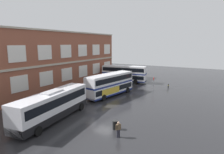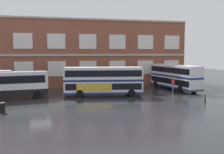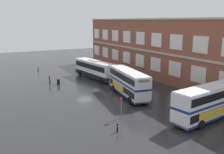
{
  "view_description": "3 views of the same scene",
  "coord_description": "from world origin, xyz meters",
  "px_view_note": "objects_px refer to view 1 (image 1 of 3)",
  "views": [
    {
      "loc": [
        -21.77,
        -13.41,
        9.62
      ],
      "look_at": [
        8.98,
        3.82,
        3.44
      ],
      "focal_mm": 30.9,
      "sensor_mm": 36.0,
      "label": 1
    },
    {
      "loc": [
        0.78,
        -31.73,
        6.19
      ],
      "look_at": [
        9.78,
        3.71,
        2.66
      ],
      "focal_mm": 41.57,
      "sensor_mm": 36.0,
      "label": 2
    },
    {
      "loc": [
        41.52,
        -16.59,
        11.65
      ],
      "look_at": [
        7.58,
        1.61,
        3.08
      ],
      "focal_mm": 40.79,
      "sensor_mm": 36.0,
      "label": 3
    }
  ],
  "objects_px": {
    "double_decker_near": "(110,84)",
    "station_litter_bin": "(115,125)",
    "double_decker_middle": "(124,73)",
    "waiting_passenger": "(118,129)",
    "touring_coach": "(53,106)",
    "bus_stand_flag": "(153,83)",
    "safety_bollard_west": "(168,86)"
  },
  "relations": [
    {
      "from": "waiting_passenger",
      "to": "bus_stand_flag",
      "type": "relative_size",
      "value": 0.63
    },
    {
      "from": "bus_stand_flag",
      "to": "station_litter_bin",
      "type": "xyz_separation_m",
      "value": [
        -20.1,
        -1.83,
        -1.12
      ]
    },
    {
      "from": "double_decker_near",
      "to": "station_litter_bin",
      "type": "xyz_separation_m",
      "value": [
        -12.28,
        -7.66,
        -1.63
      ]
    },
    {
      "from": "double_decker_near",
      "to": "station_litter_bin",
      "type": "bearing_deg",
      "value": -148.07
    },
    {
      "from": "touring_coach",
      "to": "station_litter_bin",
      "type": "distance_m",
      "value": 8.32
    },
    {
      "from": "double_decker_near",
      "to": "waiting_passenger",
      "type": "distance_m",
      "value": 16.45
    },
    {
      "from": "touring_coach",
      "to": "bus_stand_flag",
      "type": "distance_m",
      "value": 22.44
    },
    {
      "from": "double_decker_middle",
      "to": "bus_stand_flag",
      "type": "relative_size",
      "value": 4.17
    },
    {
      "from": "bus_stand_flag",
      "to": "touring_coach",
      "type": "bearing_deg",
      "value": 163.85
    },
    {
      "from": "double_decker_near",
      "to": "touring_coach",
      "type": "distance_m",
      "value": 13.75
    },
    {
      "from": "double_decker_near",
      "to": "bus_stand_flag",
      "type": "distance_m",
      "value": 9.76
    },
    {
      "from": "double_decker_middle",
      "to": "touring_coach",
      "type": "xyz_separation_m",
      "value": [
        -26.65,
        -2.96,
        -0.24
      ]
    },
    {
      "from": "double_decker_middle",
      "to": "waiting_passenger",
      "type": "relative_size",
      "value": 6.62
    },
    {
      "from": "bus_stand_flag",
      "to": "station_litter_bin",
      "type": "distance_m",
      "value": 20.21
    },
    {
      "from": "double_decker_near",
      "to": "safety_bollard_west",
      "type": "relative_size",
      "value": 11.86
    },
    {
      "from": "double_decker_middle",
      "to": "double_decker_near",
      "type": "bearing_deg",
      "value": -165.35
    },
    {
      "from": "waiting_passenger",
      "to": "double_decker_near",
      "type": "bearing_deg",
      "value": 32.73
    },
    {
      "from": "double_decker_middle",
      "to": "safety_bollard_west",
      "type": "xyz_separation_m",
      "value": [
        -1.93,
        -11.52,
        -1.66
      ]
    },
    {
      "from": "station_litter_bin",
      "to": "touring_coach",
      "type": "bearing_deg",
      "value": 100.22
    },
    {
      "from": "touring_coach",
      "to": "station_litter_bin",
      "type": "xyz_separation_m",
      "value": [
        1.46,
        -8.07,
        -1.39
      ]
    },
    {
      "from": "touring_coach",
      "to": "waiting_passenger",
      "type": "xyz_separation_m",
      "value": [
        -0.06,
        -9.28,
        -0.98
      ]
    },
    {
      "from": "station_litter_bin",
      "to": "safety_bollard_west",
      "type": "distance_m",
      "value": 23.27
    },
    {
      "from": "double_decker_middle",
      "to": "safety_bollard_west",
      "type": "distance_m",
      "value": 11.8
    },
    {
      "from": "double_decker_middle",
      "to": "touring_coach",
      "type": "distance_m",
      "value": 26.82
    },
    {
      "from": "double_decker_middle",
      "to": "station_litter_bin",
      "type": "distance_m",
      "value": 27.55
    },
    {
      "from": "double_decker_near",
      "to": "station_litter_bin",
      "type": "relative_size",
      "value": 10.94
    },
    {
      "from": "touring_coach",
      "to": "bus_stand_flag",
      "type": "bearing_deg",
      "value": -16.15
    },
    {
      "from": "double_decker_middle",
      "to": "bus_stand_flag",
      "type": "height_order",
      "value": "double_decker_middle"
    },
    {
      "from": "waiting_passenger",
      "to": "bus_stand_flag",
      "type": "xyz_separation_m",
      "value": [
        21.61,
        3.04,
        0.7
      ]
    },
    {
      "from": "double_decker_middle",
      "to": "safety_bollard_west",
      "type": "height_order",
      "value": "double_decker_middle"
    },
    {
      "from": "double_decker_middle",
      "to": "touring_coach",
      "type": "relative_size",
      "value": 0.92
    },
    {
      "from": "touring_coach",
      "to": "station_litter_bin",
      "type": "bearing_deg",
      "value": -79.78
    }
  ]
}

